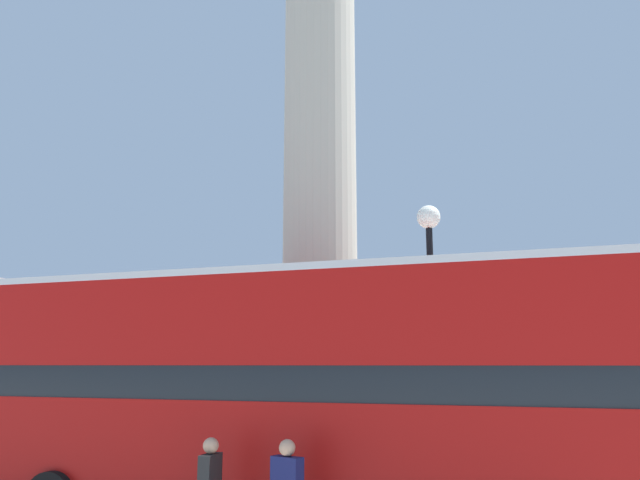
# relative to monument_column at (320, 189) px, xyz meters

# --- Properties ---
(ground_plane) EXTENTS (200.00, 200.00, 0.00)m
(ground_plane) POSITION_rel_monument_column_xyz_m (0.00, 0.00, -7.55)
(ground_plane) COLOR #9E9B93
(monument_column) EXTENTS (6.01, 6.01, 22.36)m
(monument_column) POSITION_rel_monument_column_xyz_m (0.00, 0.00, 0.00)
(monument_column) COLOR #ADA593
(monument_column) RESTS_ON ground_plane
(bus_b) EXTENTS (11.29, 3.17, 4.35)m
(bus_b) POSITION_rel_monument_column_xyz_m (1.67, -5.41, -5.15)
(bus_b) COLOR #A80F0C
(bus_b) RESTS_ON ground_plane
(street_lamp) EXTENTS (0.51, 0.51, 6.12)m
(street_lamp) POSITION_rel_monument_column_xyz_m (3.51, -2.61, -3.68)
(street_lamp) COLOR black
(street_lamp) RESTS_ON ground_plane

